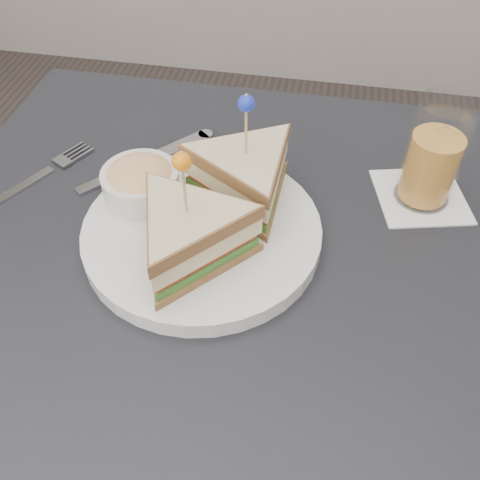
# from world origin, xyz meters

# --- Properties ---
(table) EXTENTS (0.80, 0.80, 0.75)m
(table) POSITION_xyz_m (0.00, 0.00, 0.67)
(table) COLOR black
(table) RESTS_ON ground
(plate_meal) EXTENTS (0.36, 0.36, 0.17)m
(plate_meal) POSITION_xyz_m (-0.04, 0.06, 0.80)
(plate_meal) COLOR silver
(plate_meal) RESTS_ON table
(cutlery_fork) EXTENTS (0.11, 0.17, 0.01)m
(cutlery_fork) POSITION_xyz_m (-0.29, 0.12, 0.75)
(cutlery_fork) COLOR silver
(cutlery_fork) RESTS_ON table
(cutlery_knife) EXTENTS (0.16, 0.18, 0.01)m
(cutlery_knife) POSITION_xyz_m (-0.16, 0.17, 0.75)
(cutlery_knife) COLOR #B7BBC2
(cutlery_knife) RESTS_ON table
(drink_set) EXTENTS (0.14, 0.14, 0.14)m
(drink_set) POSITION_xyz_m (0.22, 0.18, 0.81)
(drink_set) COLOR white
(drink_set) RESTS_ON table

